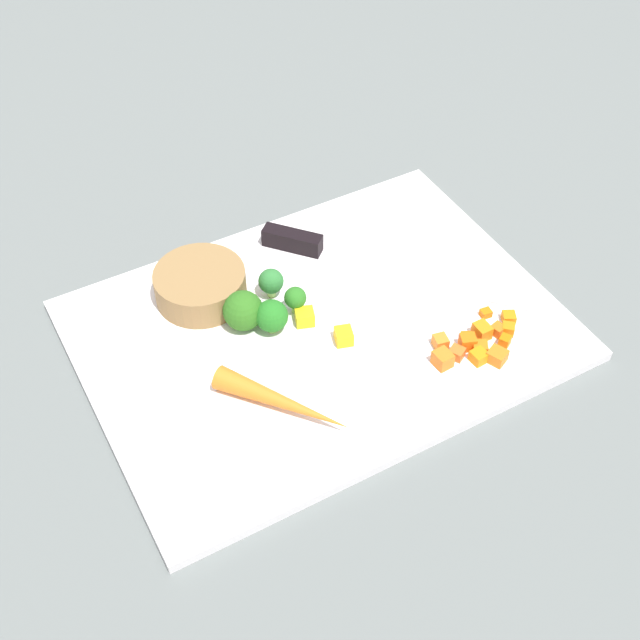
# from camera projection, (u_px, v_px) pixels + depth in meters

# --- Properties ---
(ground_plane) EXTENTS (4.00, 4.00, 0.00)m
(ground_plane) POSITION_uv_depth(u_px,v_px,m) (320.00, 334.00, 0.92)
(ground_plane) COLOR slate
(cutting_board) EXTENTS (0.50, 0.36, 0.01)m
(cutting_board) POSITION_uv_depth(u_px,v_px,m) (320.00, 330.00, 0.92)
(cutting_board) COLOR white
(cutting_board) RESTS_ON ground_plane
(prep_bowl) EXTENTS (0.10, 0.10, 0.04)m
(prep_bowl) POSITION_uv_depth(u_px,v_px,m) (200.00, 285.00, 0.93)
(prep_bowl) COLOR olive
(prep_bowl) RESTS_ON cutting_board
(chef_knife) EXTENTS (0.23, 0.26, 0.02)m
(chef_knife) POSITION_uv_depth(u_px,v_px,m) (340.00, 254.00, 0.98)
(chef_knife) COLOR silver
(chef_knife) RESTS_ON cutting_board
(whole_carrot) EXTENTS (0.10, 0.13, 0.03)m
(whole_carrot) POSITION_uv_depth(u_px,v_px,m) (283.00, 402.00, 0.83)
(whole_carrot) COLOR orange
(whole_carrot) RESTS_ON cutting_board
(carrot_dice_0) EXTENTS (0.02, 0.02, 0.01)m
(carrot_dice_0) POSITION_uv_depth(u_px,v_px,m) (480.00, 348.00, 0.88)
(carrot_dice_0) COLOR orange
(carrot_dice_0) RESTS_ON cutting_board
(carrot_dice_1) EXTENTS (0.02, 0.02, 0.01)m
(carrot_dice_1) POSITION_uv_depth(u_px,v_px,m) (497.00, 356.00, 0.87)
(carrot_dice_1) COLOR orange
(carrot_dice_1) RESTS_ON cutting_board
(carrot_dice_2) EXTENTS (0.01, 0.01, 0.01)m
(carrot_dice_2) POSITION_uv_depth(u_px,v_px,m) (486.00, 313.00, 0.92)
(carrot_dice_2) COLOR orange
(carrot_dice_2) RESTS_ON cutting_board
(carrot_dice_3) EXTENTS (0.02, 0.02, 0.01)m
(carrot_dice_3) POSITION_uv_depth(u_px,v_px,m) (457.00, 353.00, 0.88)
(carrot_dice_3) COLOR orange
(carrot_dice_3) RESTS_ON cutting_board
(carrot_dice_4) EXTENTS (0.01, 0.01, 0.01)m
(carrot_dice_4) POSITION_uv_depth(u_px,v_px,m) (466.00, 336.00, 0.90)
(carrot_dice_4) COLOR orange
(carrot_dice_4) RESTS_ON cutting_board
(carrot_dice_5) EXTENTS (0.02, 0.02, 0.02)m
(carrot_dice_5) POSITION_uv_depth(u_px,v_px,m) (468.00, 342.00, 0.89)
(carrot_dice_5) COLOR orange
(carrot_dice_5) RESTS_ON cutting_board
(carrot_dice_6) EXTENTS (0.02, 0.02, 0.02)m
(carrot_dice_6) POSITION_uv_depth(u_px,v_px,m) (443.00, 359.00, 0.87)
(carrot_dice_6) COLOR orange
(carrot_dice_6) RESTS_ON cutting_board
(carrot_dice_7) EXTENTS (0.02, 0.02, 0.02)m
(carrot_dice_7) POSITION_uv_depth(u_px,v_px,m) (482.00, 331.00, 0.90)
(carrot_dice_7) COLOR orange
(carrot_dice_7) RESTS_ON cutting_board
(carrot_dice_8) EXTENTS (0.02, 0.02, 0.01)m
(carrot_dice_8) POSITION_uv_depth(u_px,v_px,m) (440.00, 342.00, 0.89)
(carrot_dice_8) COLOR orange
(carrot_dice_8) RESTS_ON cutting_board
(carrot_dice_9) EXTENTS (0.02, 0.02, 0.01)m
(carrot_dice_9) POSITION_uv_depth(u_px,v_px,m) (505.00, 341.00, 0.89)
(carrot_dice_9) COLOR orange
(carrot_dice_9) RESTS_ON cutting_board
(carrot_dice_10) EXTENTS (0.02, 0.02, 0.01)m
(carrot_dice_10) POSITION_uv_depth(u_px,v_px,m) (508.00, 329.00, 0.90)
(carrot_dice_10) COLOR orange
(carrot_dice_10) RESTS_ON cutting_board
(carrot_dice_11) EXTENTS (0.02, 0.02, 0.01)m
(carrot_dice_11) POSITION_uv_depth(u_px,v_px,m) (509.00, 318.00, 0.91)
(carrot_dice_11) COLOR orange
(carrot_dice_11) RESTS_ON cutting_board
(carrot_dice_12) EXTENTS (0.02, 0.02, 0.01)m
(carrot_dice_12) POSITION_uv_depth(u_px,v_px,m) (498.00, 330.00, 0.90)
(carrot_dice_12) COLOR orange
(carrot_dice_12) RESTS_ON cutting_board
(carrot_dice_13) EXTENTS (0.02, 0.02, 0.01)m
(carrot_dice_13) POSITION_uv_depth(u_px,v_px,m) (479.00, 357.00, 0.88)
(carrot_dice_13) COLOR orange
(carrot_dice_13) RESTS_ON cutting_board
(pepper_dice_0) EXTENTS (0.02, 0.02, 0.02)m
(pepper_dice_0) POSITION_uv_depth(u_px,v_px,m) (305.00, 317.00, 0.91)
(pepper_dice_0) COLOR yellow
(pepper_dice_0) RESTS_ON cutting_board
(pepper_dice_1) EXTENTS (0.02, 0.02, 0.02)m
(pepper_dice_1) POSITION_uv_depth(u_px,v_px,m) (344.00, 336.00, 0.89)
(pepper_dice_1) COLOR yellow
(pepper_dice_1) RESTS_ON cutting_board
(broccoli_floret_0) EXTENTS (0.04, 0.04, 0.04)m
(broccoli_floret_0) POSITION_uv_depth(u_px,v_px,m) (243.00, 311.00, 0.90)
(broccoli_floret_0) COLOR #91AC5A
(broccoli_floret_0) RESTS_ON cutting_board
(broccoli_floret_1) EXTENTS (0.02, 0.02, 0.03)m
(broccoli_floret_1) POSITION_uv_depth(u_px,v_px,m) (295.00, 298.00, 0.91)
(broccoli_floret_1) COLOR #94BA57
(broccoli_floret_1) RESTS_ON cutting_board
(broccoli_floret_2) EXTENTS (0.04, 0.04, 0.04)m
(broccoli_floret_2) POSITION_uv_depth(u_px,v_px,m) (272.00, 316.00, 0.89)
(broccoli_floret_2) COLOR #92B65B
(broccoli_floret_2) RESTS_ON cutting_board
(broccoli_floret_3) EXTENTS (0.03, 0.03, 0.04)m
(broccoli_floret_3) POSITION_uv_depth(u_px,v_px,m) (271.00, 282.00, 0.93)
(broccoli_floret_3) COLOR #97C165
(broccoli_floret_3) RESTS_ON cutting_board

